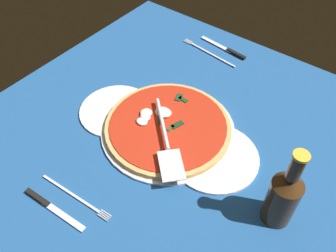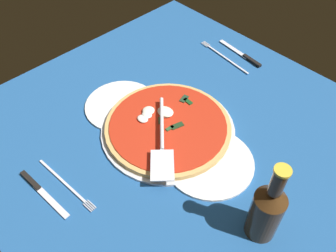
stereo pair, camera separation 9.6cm
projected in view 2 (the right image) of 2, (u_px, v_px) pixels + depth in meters
ground_plane at (173, 131)px, 98.64cm from camera, size 100.33×100.33×0.80cm
checker_pattern at (173, 130)px, 98.31cm from camera, size 100.33×100.33×0.10cm
pizza_pan at (168, 130)px, 97.53cm from camera, size 36.48×36.48×1.03cm
dinner_plate_left at (209, 162)px, 90.06cm from camera, size 22.57×22.57×1.00cm
dinner_plate_right at (122, 106)px, 103.90cm from camera, size 21.10×21.10×1.00cm
pizza at (168, 126)px, 96.59cm from camera, size 34.20×34.20×2.89cm
pizza_server at (162, 141)px, 89.95cm from camera, size 22.26×21.00×1.00cm
place_setting_near at (234, 57)px, 119.92cm from camera, size 22.75×14.64×1.40cm
place_setting_far at (53, 188)px, 85.14cm from camera, size 22.53×12.82×1.40cm
beer_bottle at (267, 210)px, 71.92cm from camera, size 6.69×6.69×22.60cm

